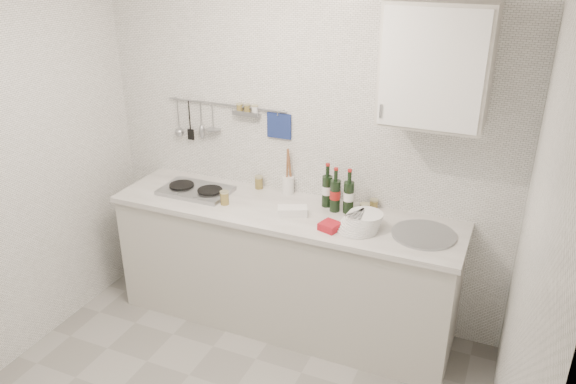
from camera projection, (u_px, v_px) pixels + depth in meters
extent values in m
cube|color=silver|center=(301.00, 150.00, 3.95)|extent=(3.00, 0.02, 2.50)
cube|color=silver|center=(517.00, 310.00, 2.23)|extent=(0.02, 2.80, 2.50)
cube|color=#B5B1A7|center=(284.00, 269.00, 4.02)|extent=(2.40, 0.60, 0.88)
cube|color=silver|center=(284.00, 212.00, 3.84)|extent=(2.44, 0.64, 0.04)
cube|color=black|center=(285.00, 312.00, 4.20)|extent=(2.34, 0.52, 0.10)
cube|color=#93969B|center=(196.00, 190.00, 4.08)|extent=(0.50, 0.32, 0.03)
cylinder|color=black|center=(182.00, 185.00, 4.11)|extent=(0.18, 0.18, 0.01)
cylinder|color=black|center=(210.00, 190.00, 4.02)|extent=(0.18, 0.18, 0.01)
cylinder|color=#93969B|center=(424.00, 235.00, 3.48)|extent=(0.40, 0.40, 0.02)
cylinder|color=#93969B|center=(423.00, 242.00, 3.51)|extent=(0.34, 0.34, 0.10)
cylinder|color=#93969B|center=(225.00, 105.00, 4.02)|extent=(0.95, 0.02, 0.02)
cube|color=navy|center=(279.00, 126.00, 3.93)|extent=(0.18, 0.02, 0.18)
cube|color=#B5B1A7|center=(437.00, 65.00, 3.19)|extent=(0.60, 0.35, 0.70)
cube|color=white|center=(431.00, 71.00, 3.04)|extent=(0.56, 0.01, 0.66)
cylinder|color=#93969B|center=(381.00, 111.00, 3.22)|extent=(0.01, 0.01, 0.08)
cylinder|color=#4D74AF|center=(182.00, 190.00, 4.10)|extent=(0.23, 0.23, 0.01)
cylinder|color=#4D74AF|center=(182.00, 188.00, 4.10)|extent=(0.22, 0.22, 0.01)
cylinder|color=white|center=(357.00, 229.00, 3.55)|extent=(0.27, 0.27, 0.01)
cylinder|color=white|center=(358.00, 227.00, 3.55)|extent=(0.26, 0.26, 0.01)
cylinder|color=white|center=(359.00, 225.00, 3.54)|extent=(0.25, 0.25, 0.01)
cylinder|color=white|center=(360.00, 223.00, 3.54)|extent=(0.25, 0.25, 0.01)
cylinder|color=white|center=(361.00, 221.00, 3.54)|extent=(0.24, 0.24, 0.01)
cylinder|color=white|center=(363.00, 220.00, 3.53)|extent=(0.24, 0.24, 0.01)
cylinder|color=white|center=(364.00, 218.00, 3.53)|extent=(0.23, 0.23, 0.01)
cylinder|color=white|center=(365.00, 216.00, 3.52)|extent=(0.22, 0.22, 0.01)
cylinder|color=white|center=(366.00, 214.00, 3.52)|extent=(0.22, 0.22, 0.01)
cube|color=white|center=(292.00, 211.00, 3.73)|extent=(0.22, 0.17, 0.06)
cube|color=red|center=(330.00, 226.00, 3.54)|extent=(0.14, 0.14, 0.05)
cylinder|color=white|center=(288.00, 185.00, 4.04)|extent=(0.08, 0.08, 0.13)
cylinder|color=brown|center=(289.00, 165.00, 3.97)|extent=(0.03, 0.06, 0.25)
cylinder|color=brown|center=(287.00, 165.00, 3.99)|extent=(0.02, 0.05, 0.23)
cylinder|color=olive|center=(259.00, 183.00, 4.13)|extent=(0.06, 0.06, 0.08)
cylinder|color=tan|center=(259.00, 177.00, 4.11)|extent=(0.06, 0.06, 0.01)
cylinder|color=olive|center=(374.00, 205.00, 3.82)|extent=(0.05, 0.05, 0.06)
cylinder|color=tan|center=(374.00, 200.00, 3.81)|extent=(0.06, 0.06, 0.01)
cylinder|color=olive|center=(365.00, 209.00, 3.75)|extent=(0.06, 0.06, 0.06)
cylinder|color=tan|center=(365.00, 204.00, 3.73)|extent=(0.07, 0.07, 0.01)
cylinder|color=olive|center=(225.00, 198.00, 3.88)|extent=(0.06, 0.06, 0.09)
cylinder|color=tan|center=(224.00, 192.00, 3.86)|extent=(0.06, 0.06, 0.01)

